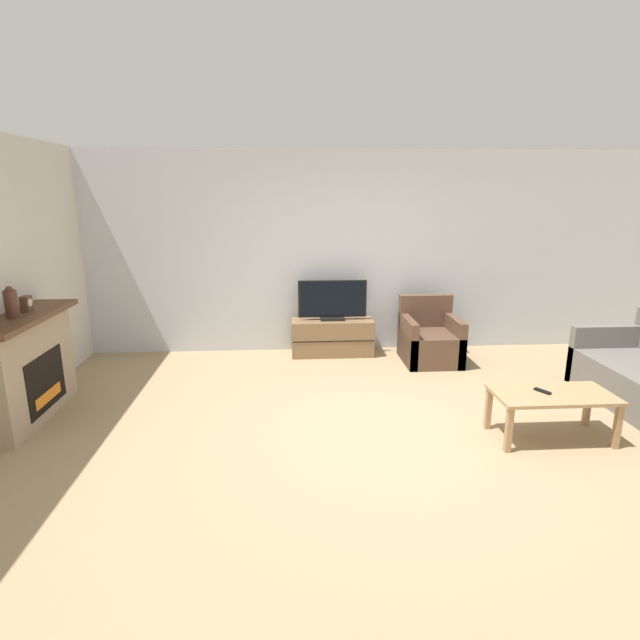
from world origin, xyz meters
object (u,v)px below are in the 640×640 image
Objects in this scene: tv at (332,302)px; remote at (543,391)px; mantel_clock at (26,304)px; mantel_vase_centre_left at (11,303)px; tv_stand at (332,337)px; armchair at (429,341)px; coffee_table at (552,399)px; fireplace at (26,367)px.

tv is 6.10× the size of remote.
mantel_clock reaches higher than remote.
tv is at bearing 31.76° from mantel_vase_centre_left.
tv_stand is at bearing 28.28° from mantel_clock.
tv_stand is 1.29m from armchair.
tv is at bearing -90.00° from tv_stand.
tv_stand is (3.08, 1.91, -0.93)m from mantel_vase_centre_left.
mantel_vase_centre_left is 0.27× the size of tv_stand.
armchair reaches higher than remote.
coffee_table is at bearing -47.75° from remote.
coffee_table is (4.81, -0.62, -0.80)m from mantel_vase_centre_left.
armchair is 5.55× the size of remote.
fireplace is at bearing 98.75° from mantel_vase_centre_left.
remote is (4.72, -0.85, -0.67)m from mantel_clock.
fireplace is 1.32× the size of tv_stand.
remote is at bearing -56.82° from tv_stand.
tv is at bearing 28.25° from mantel_clock.
coffee_table is at bearing -77.44° from armchair.
mantel_clock is at bearing -163.30° from armchair.
mantel_clock is (0.02, 0.14, 0.58)m from fireplace.
armchair is (1.24, -0.36, -0.46)m from tv.
tv_stand is 3.00m from remote.
tv_stand is at bearing 90.00° from tv.
remote is at bearing -7.19° from mantel_vase_centre_left.
armchair is (4.32, 1.55, -0.89)m from mantel_vase_centre_left.
fireplace is 0.60m from mantel_clock.
tv is at bearing 92.78° from remote.
mantel_vase_centre_left is 3.75m from tv_stand.
coffee_table is (1.72, -2.53, -0.36)m from tv.
mantel_vase_centre_left reaches higher than tv_stand.
mantel_vase_centre_left is 3.65m from tv.
mantel_clock is 3.52m from tv.
mantel_clock reaches higher than armchair.
armchair is at bearing 19.71° from mantel_vase_centre_left.
mantel_vase_centre_left is at bearing 172.63° from coffee_table.
fireplace is 4.88m from coffee_table.
coffee_table is at bearing -55.74° from tv.
mantel_clock is at bearing -151.75° from tv.
fireplace is 1.74× the size of armchair.
fireplace is at bearing 171.39° from coffee_table.
remote reaches higher than coffee_table.
tv is at bearing 124.26° from coffee_table.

